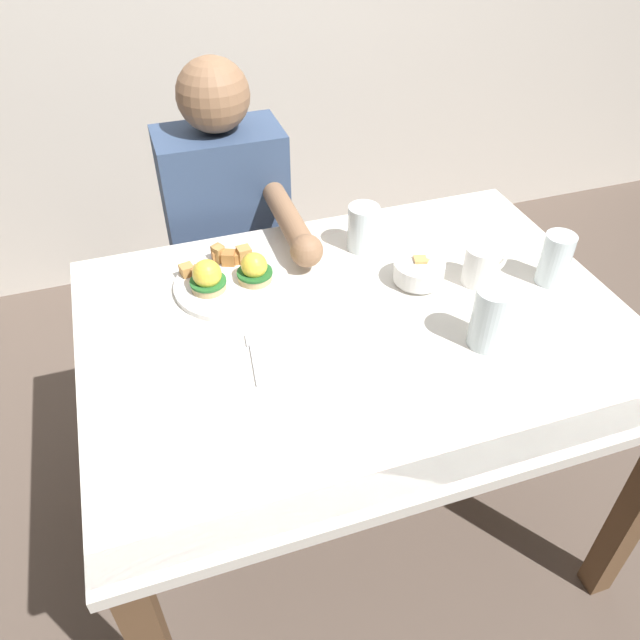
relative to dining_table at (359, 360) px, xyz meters
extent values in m
plane|color=brown|center=(0.00, 0.00, -0.63)|extent=(6.00, 6.00, 0.00)
cube|color=white|center=(0.00, 0.00, 0.09)|extent=(1.20, 0.90, 0.03)
cube|color=#B23838|center=(0.00, -0.40, 0.10)|extent=(1.20, 0.06, 0.00)
cube|color=#B23838|center=(0.00, 0.40, 0.10)|extent=(1.20, 0.06, 0.00)
cube|color=brown|center=(0.55, -0.40, -0.28)|extent=(0.06, 0.06, 0.71)
cube|color=brown|center=(-0.55, 0.40, -0.28)|extent=(0.06, 0.06, 0.71)
cube|color=brown|center=(0.55, 0.40, -0.28)|extent=(0.06, 0.06, 0.71)
cylinder|color=white|center=(-0.24, 0.23, 0.11)|extent=(0.27, 0.27, 0.01)
cylinder|color=tan|center=(-0.29, 0.22, 0.13)|extent=(0.08, 0.08, 0.02)
cylinder|color=#286B2D|center=(-0.29, 0.22, 0.14)|extent=(0.08, 0.08, 0.01)
sphere|color=yellow|center=(-0.29, 0.22, 0.16)|extent=(0.07, 0.07, 0.07)
cylinder|color=tan|center=(-0.18, 0.22, 0.13)|extent=(0.08, 0.08, 0.02)
cylinder|color=#236028|center=(-0.18, 0.22, 0.14)|extent=(0.08, 0.08, 0.01)
sphere|color=yellow|center=(-0.18, 0.22, 0.16)|extent=(0.06, 0.06, 0.06)
cube|color=#B77A42|center=(-0.25, 0.33, 0.13)|extent=(0.03, 0.03, 0.03)
cube|color=#B77A42|center=(-0.25, 0.33, 0.14)|extent=(0.03, 0.03, 0.04)
cube|color=tan|center=(-0.25, 0.32, 0.14)|extent=(0.03, 0.03, 0.04)
cube|color=#AD7038|center=(-0.31, 0.27, 0.14)|extent=(0.04, 0.04, 0.03)
cube|color=#AD7038|center=(-0.23, 0.30, 0.14)|extent=(0.04, 0.04, 0.03)
cube|color=#AD7038|center=(-0.20, 0.30, 0.13)|extent=(0.03, 0.03, 0.03)
cube|color=tan|center=(-0.33, 0.29, 0.13)|extent=(0.04, 0.04, 0.03)
cube|color=tan|center=(-0.19, 0.30, 0.14)|extent=(0.03, 0.03, 0.04)
cylinder|color=white|center=(0.18, 0.10, 0.11)|extent=(0.10, 0.10, 0.01)
cylinder|color=white|center=(0.18, 0.10, 0.14)|extent=(0.12, 0.12, 0.04)
cube|color=#F4A85B|center=(0.19, 0.11, 0.15)|extent=(0.04, 0.04, 0.03)
cube|color=#B7E093|center=(0.20, 0.10, 0.14)|extent=(0.02, 0.02, 0.02)
cube|color=#F4DB66|center=(0.18, 0.13, 0.14)|extent=(0.03, 0.03, 0.03)
cube|color=#F4DB66|center=(0.20, 0.11, 0.15)|extent=(0.03, 0.03, 0.02)
cube|color=#EA6B70|center=(0.21, 0.09, 0.14)|extent=(0.04, 0.04, 0.03)
cylinder|color=white|center=(0.32, 0.06, 0.15)|extent=(0.08, 0.08, 0.09)
cylinder|color=black|center=(0.32, 0.06, 0.20)|extent=(0.07, 0.07, 0.01)
torus|color=white|center=(0.36, 0.06, 0.16)|extent=(0.06, 0.02, 0.06)
cube|color=silver|center=(-0.25, -0.05, 0.11)|extent=(0.03, 0.12, 0.00)
cube|color=silver|center=(-0.24, 0.03, 0.11)|extent=(0.03, 0.04, 0.00)
cylinder|color=silver|center=(0.11, 0.28, 0.17)|extent=(0.08, 0.08, 0.12)
cylinder|color=silver|center=(0.11, 0.28, 0.14)|extent=(0.07, 0.07, 0.07)
cylinder|color=silver|center=(0.23, -0.14, 0.18)|extent=(0.08, 0.08, 0.14)
cylinder|color=silver|center=(0.23, -0.14, 0.16)|extent=(0.07, 0.07, 0.11)
cylinder|color=silver|center=(0.48, 0.01, 0.17)|extent=(0.07, 0.07, 0.13)
cylinder|color=silver|center=(0.48, 0.01, 0.14)|extent=(0.06, 0.06, 0.07)
cylinder|color=#33333D|center=(-0.26, 0.53, -0.41)|extent=(0.11, 0.11, 0.45)
cylinder|color=#33333D|center=(-0.08, 0.53, -0.41)|extent=(0.11, 0.11, 0.45)
cube|color=#384C70|center=(-0.17, 0.63, 0.07)|extent=(0.34, 0.20, 0.50)
sphere|color=#936B4C|center=(-0.17, 0.63, 0.41)|extent=(0.19, 0.19, 0.19)
cylinder|color=#936B4C|center=(-0.05, 0.38, 0.17)|extent=(0.06, 0.30, 0.06)
sphere|color=#936B4C|center=(-0.05, 0.23, 0.17)|extent=(0.08, 0.08, 0.08)
camera|label=1|loc=(-0.41, -0.95, 1.00)|focal=34.99mm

